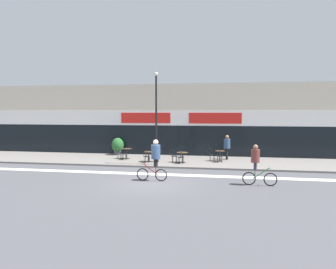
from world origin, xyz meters
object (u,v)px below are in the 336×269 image
cafe_chair_0_near (124,153)px  cafe_chair_3_near (220,155)px  bistro_table_1 (149,155)px  cafe_chair_2_near (181,156)px  cafe_chair_2_side (173,155)px  cafe_chair_0_side (119,152)px  cyclist_0 (155,156)px  cafe_chair_1_side (157,155)px  bistro_table_3 (220,154)px  cafe_chair_1_near (146,155)px  bistro_table_0 (127,151)px  pedestrian_near_end (227,145)px  lamp_post (156,113)px  cafe_chair_3_side (211,154)px  planter_pot (118,146)px  cyclist_1 (256,162)px  bistro_table_2 (182,155)px

cafe_chair_0_near → cafe_chair_3_near: bearing=-88.0°
bistro_table_1 → cafe_chair_2_near: bearing=-14.6°
bistro_table_1 → cafe_chair_2_side: (1.76, 0.01, 0.02)m
cafe_chair_0_side → cyclist_0: 8.03m
cafe_chair_0_side → cafe_chair_1_side: bearing=-11.0°
cafe_chair_0_near → cafe_chair_3_near: same height
bistro_table_3 → cafe_chair_1_near: size_ratio=0.82×
bistro_table_0 → pedestrian_near_end: bearing=7.6°
cafe_chair_1_near → cyclist_0: size_ratio=0.41×
cafe_chair_1_near → cafe_chair_1_side: bearing=-39.3°
cafe_chair_1_near → cafe_chair_2_near: size_ratio=1.00×
cafe_chair_3_near → lamp_post: lamp_post is taller
cafe_chair_2_side → cafe_chair_3_side: bearing=23.0°
bistro_table_0 → cyclist_0: bearing=-61.5°
lamp_post → bistro_table_3: bearing=30.1°
cafe_chair_2_side → cafe_chair_3_side: 2.76m
bistro_table_1 → cafe_chair_2_near: size_ratio=0.78×
cafe_chair_2_near → planter_pot: bearing=62.9°
bistro_table_3 → cafe_chair_1_near: cafe_chair_1_near is taller
cafe_chair_3_side → planter_pot: (-7.66, 2.05, 0.21)m
cafe_chair_1_side → cafe_chair_2_side: size_ratio=1.00×
cyclist_0 → cafe_chair_2_side: bearing=-88.7°
cafe_chair_0_near → cafe_chair_0_side: size_ratio=1.00×
bistro_table_0 → cafe_chair_0_side: (-0.62, 0.01, -0.03)m
bistro_table_3 → pedestrian_near_end: pedestrian_near_end is taller
planter_pot → cyclist_0: bearing=-60.1°
bistro_table_1 → cafe_chair_1_near: size_ratio=0.78×
cafe_chair_0_near → pedestrian_near_end: bearing=-75.7°
cafe_chair_2_near → cafe_chair_1_side: bearing=76.6°
cyclist_1 → pedestrian_near_end: cyclist_1 is taller
cafe_chair_2_near → cyclist_0: (-0.66, -5.05, 0.67)m
cafe_chair_3_side → pedestrian_near_end: size_ratio=0.50×
cafe_chair_3_near → cafe_chair_3_side: bearing=41.2°
bistro_table_3 → cyclist_1: 7.16m
cyclist_0 → bistro_table_3: bearing=-113.7°
bistro_table_0 → lamp_post: lamp_post is taller
cyclist_1 → cafe_chair_2_near: bearing=133.4°
cafe_chair_1_near → planter_pot: (-3.35, 3.76, 0.21)m
cafe_chair_2_side → cyclist_1: size_ratio=0.45×
cafe_chair_1_side → cafe_chair_2_side: same height
cafe_chair_1_side → cafe_chair_3_near: bearing=-176.7°
pedestrian_near_end → cafe_chair_3_near: bearing=-103.2°
bistro_table_0 → cafe_chair_2_near: (4.33, -1.70, -0.03)m
cafe_chair_1_near → lamp_post: 3.12m
bistro_table_0 → bistro_table_2: bistro_table_0 is taller
cafe_chair_0_near → cyclist_1: bearing=-123.4°
cyclist_0 → pedestrian_near_end: (3.70, 7.73, -0.12)m
cafe_chair_0_side → cafe_chair_1_near: (2.57, -1.72, 0.00)m
cafe_chair_3_near → cyclist_1: bearing=-167.0°
cafe_chair_1_side → cafe_chair_3_near: 4.33m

